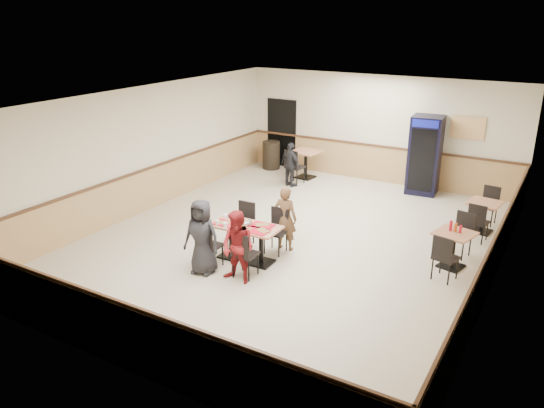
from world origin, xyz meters
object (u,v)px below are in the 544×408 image
Objects in this scene: diner_woman_left at (202,237)px; diner_woman_right at (238,247)px; lone_diner at (291,165)px; back_table at (306,160)px; pepsi_cooler at (425,155)px; side_table_near at (453,244)px; trash_bin at (271,155)px; main_table at (246,237)px; diner_man_opposite at (285,218)px; side_table_far at (484,212)px.

diner_woman_left is 1.06× the size of diner_woman_right.
lone_diner reaches higher than back_table.
side_table_near is at bearing -72.35° from pepsi_cooler.
diner_woman_right is 1.60× the size of back_table.
trash_bin reaches higher than back_table.
back_table is (-1.86, 6.31, -0.13)m from diner_woman_right.
diner_woman_left reaches higher than lone_diner.
lone_diner is 3.59m from pepsi_cooler.
back_table is (-1.09, 6.34, -0.17)m from diner_woman_left.
side_table_near is at bearing 23.88° from main_table.
back_table is at bearing -70.42° from lone_diner.
side_table_near is at bearing -169.36° from diner_man_opposite.
trash_bin is (-2.87, 5.85, -0.06)m from main_table.
pepsi_cooler is at bearing 112.55° from side_table_near.
back_table is at bearing 109.36° from diner_woman_right.
side_table_far is 5.49m from back_table.
side_table_near is 1.10× the size of side_table_far.
lone_diner is (-1.49, 4.57, 0.14)m from main_table.
diner_woman_left is at bearing -131.56° from side_table_far.
lone_diner reaches higher than trash_bin.
trash_bin reaches higher than main_table.
diner_man_opposite is at bearing -164.30° from side_table_near.
main_table is 1.72× the size of side_table_near.
diner_woman_left is 1.15× the size of lone_diner.
main_table is at bearing -154.08° from side_table_near.
diner_woman_left is 6.43m from back_table.
lone_diner is 0.60× the size of pepsi_cooler.
diner_man_opposite is 4.19m from lone_diner.
main_table is 6.19m from pepsi_cooler.
trash_bin is at bearing 165.74° from back_table.
diner_man_opposite is 1.84× the size of side_table_far.
diner_woman_left is 7.10m from pepsi_cooler.
back_table is (-5.22, 1.67, 0.08)m from side_table_far.
main_table is 1.63× the size of trash_bin.
lone_diner is at bearing -90.00° from back_table.
pepsi_cooler is at bearing 6.75° from back_table.
back_table is at bearing 162.24° from side_table_far.
main_table is at bearing 127.68° from lone_diner.
diner_man_opposite reaches higher than trash_bin.
diner_woman_right reaches higher than side_table_far.
side_table_far is at bearing -143.14° from diner_man_opposite.
back_table is (-1.49, 5.50, 0.06)m from main_table.
diner_woman_right reaches higher than side_table_near.
diner_man_opposite is 4.47m from side_table_far.
lone_diner is at bearing 150.57° from side_table_near.
pepsi_cooler is at bearing 70.77° from main_table.
main_table is 0.91m from diner_woman_right.
lone_diner is 0.93m from back_table.
diner_woman_right is 1.58× the size of trash_bin.
side_table_far is at bearing -17.04° from trash_bin.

